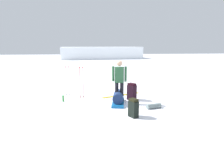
% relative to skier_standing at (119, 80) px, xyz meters
% --- Properties ---
extents(ground_plane, '(80.00, 80.00, 0.00)m').
position_rel_skier_standing_xyz_m(ground_plane, '(-0.23, 0.45, -0.95)').
color(ground_plane, white).
extents(distant_snow_ridge, '(13.51, 6.21, 1.94)m').
position_rel_skier_standing_xyz_m(distant_snow_ridge, '(0.78, 25.45, 0.01)').
color(distant_snow_ridge, white).
rests_on(distant_snow_ridge, ground_plane).
extents(skier_standing, '(0.56, 0.30, 1.70)m').
position_rel_skier_standing_xyz_m(skier_standing, '(0.00, 0.00, 0.00)').
color(skier_standing, black).
rests_on(skier_standing, ground_plane).
extents(ski_pair_near, '(1.84, 0.91, 0.05)m').
position_rel_skier_standing_xyz_m(ski_pair_near, '(0.29, 1.22, -0.94)').
color(ski_pair_near, gold).
rests_on(ski_pair_near, ground_plane).
extents(backpack_large_dark, '(0.40, 0.42, 0.71)m').
position_rel_skier_standing_xyz_m(backpack_large_dark, '(0.60, 0.44, -0.61)').
color(backpack_large_dark, black).
rests_on(backpack_large_dark, ground_plane).
extents(backpack_bright, '(0.32, 0.37, 0.60)m').
position_rel_skier_standing_xyz_m(backpack_bright, '(0.23, -1.47, -0.66)').
color(backpack_bright, black).
rests_on(backpack_bright, ground_plane).
extents(ski_poles_planted_near, '(0.21, 0.11, 1.37)m').
position_rel_skier_standing_xyz_m(ski_poles_planted_near, '(-1.49, 0.95, -0.19)').
color(ski_poles_planted_near, maroon).
rests_on(ski_poles_planted_near, ground_plane).
extents(ski_poles_planted_far, '(0.20, 0.11, 1.34)m').
position_rel_skier_standing_xyz_m(ski_poles_planted_far, '(-2.13, 1.45, -0.21)').
color(ski_poles_planted_far, '#B4B7B7').
rests_on(ski_poles_planted_far, ground_plane).
extents(gear_sled, '(0.67, 1.27, 0.49)m').
position_rel_skier_standing_xyz_m(gear_sled, '(-0.04, -0.02, -0.73)').
color(gear_sled, '#105595').
rests_on(gear_sled, ground_plane).
extents(sleeping_mat_rolled, '(0.58, 0.30, 0.18)m').
position_rel_skier_standing_xyz_m(sleeping_mat_rolled, '(1.16, -0.73, -0.86)').
color(sleeping_mat_rolled, slate).
rests_on(sleeping_mat_rolled, ground_plane).
extents(thermos_bottle, '(0.07, 0.07, 0.26)m').
position_rel_skier_standing_xyz_m(thermos_bottle, '(-2.23, 0.51, -0.82)').
color(thermos_bottle, '#25772A').
rests_on(thermos_bottle, ground_plane).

